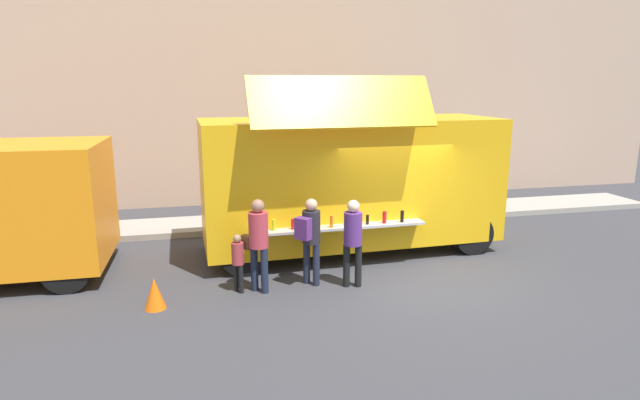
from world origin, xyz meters
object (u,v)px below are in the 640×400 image
Objects in this scene: trash_bin at (463,200)px; customer_rear_waiting at (258,238)px; traffic_cone_orange at (155,293)px; customer_front_ordering at (353,236)px; food_truck_main at (351,180)px; child_near_queue at (238,258)px; customer_mid_with_backpack at (310,233)px.

trash_bin is 7.71m from customer_rear_waiting.
customer_rear_waiting is (1.81, 0.34, 0.76)m from traffic_cone_orange.
traffic_cone_orange is at bearing 107.64° from customer_front_ordering.
food_truck_main is 4.83m from trash_bin.
child_near_queue is (-2.10, 0.22, -0.34)m from customer_front_ordering.
customer_mid_with_backpack reaches higher than customer_front_ordering.
customer_front_ordering is 1.74m from customer_rear_waiting.
customer_mid_with_backpack is (2.79, 0.43, 0.75)m from traffic_cone_orange.
food_truck_main is 2.37m from customer_mid_with_backpack.
traffic_cone_orange is 0.32× the size of customer_rear_waiting.
customer_rear_waiting is at bearing 142.02° from customer_mid_with_backpack.
customer_mid_with_backpack is (-0.75, 0.26, 0.03)m from customer_front_ordering.
customer_front_ordering is at bearing 2.85° from traffic_cone_orange.
child_near_queue is (-0.37, 0.06, -0.38)m from customer_rear_waiting.
child_near_queue is at bearing 138.25° from customer_mid_with_backpack.
customer_front_ordering is 0.80m from customer_mid_with_backpack.
food_truck_main reaches higher than customer_mid_with_backpack.
customer_mid_with_backpack is at bearing -40.93° from customer_rear_waiting.
food_truck_main reaches higher than trash_bin.
customer_mid_with_backpack reaches higher than traffic_cone_orange.
customer_mid_with_backpack is at bearing 8.81° from traffic_cone_orange.
customer_rear_waiting is (-6.40, -4.26, 0.57)m from trash_bin.
customer_rear_waiting reaches higher than customer_mid_with_backpack.
food_truck_main is at bearing -0.34° from child_near_queue.
traffic_cone_orange is at bearing 144.56° from customer_rear_waiting.
customer_front_ordering is at bearing -136.46° from trash_bin.
customer_mid_with_backpack reaches higher than trash_bin.
customer_rear_waiting is 1.59× the size of child_near_queue.
customer_front_ordering reaches higher than traffic_cone_orange.
food_truck_main reaches higher than customer_front_ordering.
trash_bin is at bearing -12.48° from customer_rear_waiting.
child_near_queue is (-2.69, -1.89, -0.98)m from food_truck_main.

